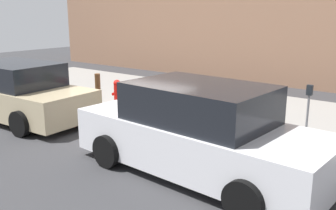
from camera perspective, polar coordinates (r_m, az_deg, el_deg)
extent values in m
plane|color=#333335|center=(10.33, -4.82, -2.47)|extent=(40.00, 40.00, 0.00)
cube|color=gray|center=(12.21, 3.12, 0.47)|extent=(18.00, 5.00, 0.14)
cube|color=navy|center=(8.77, 13.86, -2.35)|extent=(0.42, 0.22, 0.74)
cube|color=black|center=(8.77, 13.86, -2.35)|extent=(0.41, 0.07, 0.75)
cylinder|color=gray|center=(8.58, 15.03, 0.54)|extent=(0.02, 0.02, 0.23)
cylinder|color=gray|center=(8.74, 13.07, 0.90)|extent=(0.02, 0.02, 0.23)
cylinder|color=black|center=(8.63, 14.09, 1.46)|extent=(0.34, 0.06, 0.02)
cylinder|color=black|center=(8.80, 14.72, -4.74)|extent=(0.05, 0.02, 0.04)
cylinder|color=black|center=(8.96, 12.75, -4.28)|extent=(0.05, 0.02, 0.04)
cube|color=black|center=(9.05, 11.11, -2.34)|extent=(0.37, 0.24, 0.55)
cube|color=black|center=(9.05, 11.11, -2.34)|extent=(0.36, 0.07, 0.56)
cylinder|color=gray|center=(8.93, 12.06, -0.66)|extent=(0.02, 0.02, 0.04)
cylinder|color=gray|center=(9.03, 10.33, -0.42)|extent=(0.02, 0.02, 0.04)
cylinder|color=black|center=(8.97, 11.20, -0.42)|extent=(0.29, 0.05, 0.02)
cylinder|color=black|center=(9.08, 11.92, -4.00)|extent=(0.05, 0.02, 0.04)
cylinder|color=black|center=(9.18, 10.16, -3.71)|extent=(0.05, 0.02, 0.04)
cube|color=#0F606B|center=(9.17, 7.88, -1.29)|extent=(0.47, 0.22, 0.77)
cube|color=black|center=(9.17, 7.88, -1.29)|extent=(0.47, 0.07, 0.78)
cylinder|color=gray|center=(8.95, 9.04, 1.44)|extent=(0.02, 0.02, 0.19)
cylinder|color=gray|center=(9.16, 6.95, 1.81)|extent=(0.02, 0.02, 0.19)
cylinder|color=black|center=(9.03, 8.00, 2.22)|extent=(0.40, 0.05, 0.02)
cylinder|color=black|center=(9.16, 8.87, -3.69)|extent=(0.05, 0.02, 0.04)
cylinder|color=black|center=(9.38, 6.77, -3.20)|extent=(0.05, 0.02, 0.04)
cube|color=maroon|center=(9.61, 5.35, -1.26)|extent=(0.46, 0.27, 0.52)
cube|color=black|center=(9.61, 5.35, -1.26)|extent=(0.46, 0.06, 0.53)
cylinder|color=gray|center=(9.45, 6.40, 0.21)|extent=(0.02, 0.02, 0.04)
cylinder|color=gray|center=(9.63, 4.39, 0.53)|extent=(0.02, 0.02, 0.04)
cylinder|color=black|center=(9.53, 5.39, 0.49)|extent=(0.39, 0.04, 0.02)
cylinder|color=black|center=(9.58, 6.34, -2.81)|extent=(0.04, 0.02, 0.04)
cylinder|color=black|center=(9.77, 4.31, -2.44)|extent=(0.04, 0.02, 0.04)
cube|color=#9EA0A8|center=(9.85, 2.39, -0.75)|extent=(0.44, 0.24, 0.55)
cube|color=black|center=(9.85, 2.39, -0.75)|extent=(0.45, 0.05, 0.56)
cylinder|color=gray|center=(9.68, 3.32, 0.75)|extent=(0.02, 0.02, 0.04)
cylinder|color=gray|center=(9.89, 1.51, 1.05)|extent=(0.02, 0.02, 0.04)
cylinder|color=black|center=(9.78, 2.41, 1.02)|extent=(0.38, 0.03, 0.02)
cylinder|color=black|center=(9.82, 3.30, -2.34)|extent=(0.04, 0.02, 0.04)
cylinder|color=black|center=(10.03, 1.47, -1.97)|extent=(0.04, 0.02, 0.04)
cube|color=#59601E|center=(10.08, -0.15, 0.19)|extent=(0.35, 0.22, 0.75)
cube|color=black|center=(10.08, -0.15, 0.19)|extent=(0.35, 0.05, 0.76)
cylinder|color=gray|center=(9.89, 0.47, 2.69)|extent=(0.02, 0.02, 0.19)
cylinder|color=gray|center=(10.07, -0.77, 2.90)|extent=(0.02, 0.02, 0.19)
cylinder|color=black|center=(9.96, -0.15, 3.32)|extent=(0.28, 0.04, 0.02)
cylinder|color=black|center=(10.08, 0.48, -1.88)|extent=(0.04, 0.02, 0.04)
cylinder|color=black|center=(10.26, -0.77, -1.59)|extent=(0.04, 0.02, 0.04)
cube|color=red|center=(10.49, -1.96, 0.39)|extent=(0.43, 0.23, 0.63)
cube|color=black|center=(10.49, -1.96, 0.39)|extent=(0.44, 0.06, 0.64)
cylinder|color=gray|center=(10.27, -1.22, 2.80)|extent=(0.02, 0.02, 0.32)
cylinder|color=gray|center=(10.51, -2.72, 3.05)|extent=(0.02, 0.02, 0.32)
cylinder|color=black|center=(10.36, -1.99, 3.80)|extent=(0.37, 0.04, 0.02)
cylinder|color=black|center=(10.44, -1.18, -1.32)|extent=(0.04, 0.02, 0.04)
cylinder|color=black|center=(10.68, -2.70, -0.98)|extent=(0.04, 0.02, 0.04)
cube|color=navy|center=(10.82, -4.56, 0.47)|extent=(0.50, 0.20, 0.51)
cube|color=black|center=(10.82, -4.56, 0.47)|extent=(0.51, 0.04, 0.52)
cylinder|color=gray|center=(10.60, -3.73, 2.40)|extent=(0.02, 0.02, 0.29)
cylinder|color=gray|center=(10.88, -5.46, 2.68)|extent=(0.02, 0.02, 0.29)
cylinder|color=black|center=(10.71, -4.62, 3.29)|extent=(0.44, 0.03, 0.02)
cylinder|color=black|center=(10.74, -3.65, -0.92)|extent=(0.04, 0.02, 0.04)
cylinder|color=black|center=(11.03, -5.40, -0.55)|extent=(0.04, 0.02, 0.04)
cylinder|color=red|center=(11.38, -7.69, 1.42)|extent=(0.20, 0.20, 0.66)
sphere|color=red|center=(11.30, -7.75, 3.30)|extent=(0.21, 0.21, 0.21)
cylinder|color=red|center=(11.48, -8.23, 1.68)|extent=(0.09, 0.10, 0.09)
cylinder|color=red|center=(11.27, -7.16, 1.49)|extent=(0.09, 0.10, 0.09)
cylinder|color=brown|center=(11.74, -10.59, 2.42)|extent=(0.17, 0.17, 0.95)
cylinder|color=slate|center=(8.67, 20.35, -1.96)|extent=(0.05, 0.05, 1.05)
cube|color=#1E2328|center=(8.53, 20.71, 2.15)|extent=(0.12, 0.09, 0.22)
cube|color=silver|center=(6.91, 4.67, -5.73)|extent=(4.89, 2.09, 0.83)
cube|color=black|center=(6.70, 4.80, 0.35)|extent=(2.58, 1.81, 0.68)
cylinder|color=black|center=(7.34, -9.19, -6.91)|extent=(0.65, 0.26, 0.64)
cylinder|color=black|center=(8.56, 0.30, -3.68)|extent=(0.65, 0.26, 0.64)
cylinder|color=black|center=(5.57, 11.48, -14.06)|extent=(0.65, 0.26, 0.64)
cylinder|color=black|center=(7.10, 18.97, -8.26)|extent=(0.65, 0.26, 0.64)
cube|color=tan|center=(11.28, -22.00, 0.88)|extent=(4.89, 2.10, 0.77)
cube|color=black|center=(11.15, -22.32, 4.36)|extent=(2.58, 1.82, 0.63)
cylinder|color=black|center=(13.04, -22.19, 1.44)|extent=(0.65, 0.26, 0.64)
cylinder|color=black|center=(9.64, -21.48, -2.65)|extent=(0.65, 0.26, 0.64)
cylinder|color=black|center=(10.73, -13.34, -0.42)|extent=(0.65, 0.26, 0.64)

